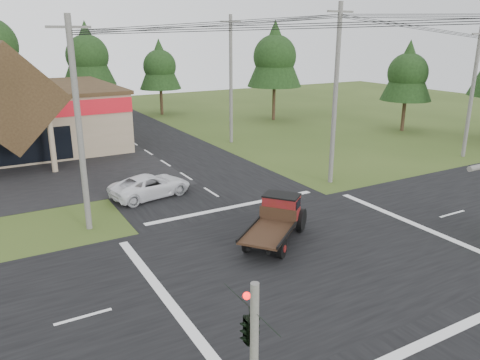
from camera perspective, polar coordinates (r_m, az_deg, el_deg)
ground at (r=21.78m, az=8.36°, el=-8.97°), size 120.00×120.00×0.00m
road_ns at (r=21.78m, az=8.36°, el=-8.94°), size 12.00×120.00×0.02m
road_ew at (r=21.78m, az=8.36°, el=-8.94°), size 120.00×12.00×0.02m
traffic_signal_corner at (r=11.05m, az=1.29°, el=-16.01°), size 0.53×2.48×4.40m
utility_pole_nw at (r=23.98m, az=-19.06°, el=6.32°), size 2.00×0.30×10.50m
utility_pole_ne at (r=31.05m, az=11.55°, el=10.19°), size 2.00×0.30×11.50m
utility_pole_far at (r=41.63m, az=26.45°, el=9.60°), size 2.00×0.30×10.20m
utility_pole_n at (r=42.56m, az=-1.12°, el=12.19°), size 2.00×0.30×11.20m
tree_row_d at (r=58.56m, az=-18.14°, el=14.40°), size 6.16×6.16×11.11m
tree_row_e at (r=58.93m, az=-9.78°, el=13.69°), size 5.04×5.04×9.09m
tree_side_ne at (r=54.46m, az=4.27°, el=15.02°), size 6.16×6.16×11.11m
tree_side_e_near at (r=50.80m, az=19.80°, el=12.38°), size 5.04×5.04×9.09m
antique_flatbed_truck at (r=22.41m, az=4.27°, el=-5.06°), size 5.19×4.69×2.13m
white_pickup at (r=29.20m, az=-10.85°, el=-0.68°), size 5.36×3.23×1.39m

